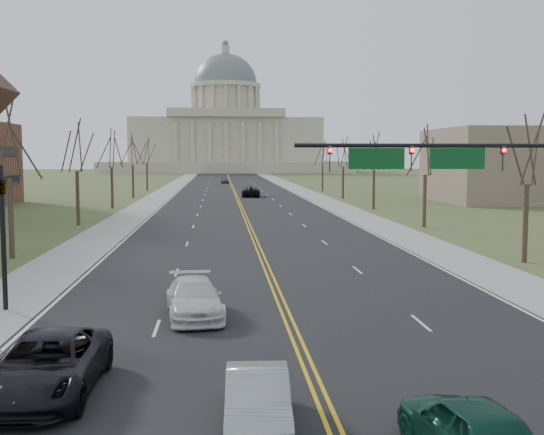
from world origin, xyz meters
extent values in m
plane|color=#4A542A|center=(0.00, 0.00, 0.00)|extent=(600.00, 600.00, 0.00)
cube|color=black|center=(0.00, 110.00, 0.01)|extent=(20.00, 380.00, 0.01)
cube|color=black|center=(0.00, 6.00, 0.01)|extent=(120.00, 14.00, 0.01)
cube|color=gray|center=(-12.00, 110.00, 0.01)|extent=(4.00, 380.00, 0.03)
cube|color=gray|center=(12.00, 110.00, 0.01)|extent=(4.00, 380.00, 0.03)
cube|color=gold|center=(0.00, 110.00, 0.01)|extent=(0.42, 380.00, 0.01)
cube|color=silver|center=(-9.80, 110.00, 0.01)|extent=(0.15, 380.00, 0.01)
cube|color=silver|center=(9.80, 110.00, 0.01)|extent=(0.15, 380.00, 0.01)
cube|color=beige|center=(0.00, 250.00, 2.00)|extent=(90.00, 60.00, 4.00)
cube|color=beige|center=(0.00, 250.00, 12.00)|extent=(70.00, 40.00, 16.00)
cube|color=beige|center=(0.00, 229.50, 21.50)|extent=(42.00, 3.00, 3.00)
cylinder|color=beige|center=(0.00, 250.00, 26.00)|extent=(24.00, 24.00, 12.00)
cylinder|color=beige|center=(0.00, 250.00, 32.80)|extent=(27.00, 27.00, 1.60)
ellipsoid|color=slate|center=(0.00, 250.00, 33.60)|extent=(24.00, 24.00, 22.80)
cylinder|color=beige|center=(0.00, 250.00, 46.50)|extent=(3.20, 3.20, 3.00)
sphere|color=slate|center=(0.00, 250.00, 48.80)|extent=(2.40, 2.40, 2.40)
cylinder|color=black|center=(6.50, 13.50, 6.80)|extent=(12.00, 0.18, 0.18)
imported|color=black|center=(9.50, 13.50, 6.25)|extent=(0.35, 0.40, 1.10)
sphere|color=#FF0C0C|center=(9.50, 13.35, 6.60)|extent=(0.18, 0.18, 0.18)
imported|color=black|center=(5.50, 13.50, 6.25)|extent=(0.35, 0.40, 1.10)
sphere|color=#FF0C0C|center=(5.50, 13.35, 6.60)|extent=(0.18, 0.18, 0.18)
imported|color=black|center=(2.00, 13.50, 6.25)|extent=(0.35, 0.40, 1.10)
sphere|color=#FF0C0C|center=(2.00, 13.35, 6.60)|extent=(0.18, 0.18, 0.18)
cube|color=#0C4C1E|center=(7.50, 13.50, 6.25)|extent=(2.40, 0.12, 0.90)
cube|color=#0C4C1E|center=(4.00, 13.50, 6.25)|extent=(2.40, 0.12, 0.90)
cylinder|color=black|center=(-11.50, 13.50, 3.00)|extent=(0.20, 0.20, 6.00)
imported|color=black|center=(-11.50, 13.50, 5.20)|extent=(0.32, 0.36, 0.99)
cylinder|color=#3E2E24|center=(15.50, 24.00, 2.34)|extent=(0.32, 0.32, 4.68)
cylinder|color=#3E2E24|center=(-15.50, 28.00, 2.48)|extent=(0.32, 0.32, 4.95)
cylinder|color=#3E2E24|center=(15.50, 44.00, 2.34)|extent=(0.32, 0.32, 4.68)
cylinder|color=#3E2E24|center=(-15.50, 48.00, 2.48)|extent=(0.32, 0.32, 4.95)
cylinder|color=#3E2E24|center=(15.50, 64.00, 2.34)|extent=(0.32, 0.32, 4.68)
cylinder|color=#3E2E24|center=(-15.50, 68.00, 2.48)|extent=(0.32, 0.32, 4.95)
cylinder|color=#3E2E24|center=(15.50, 84.00, 2.34)|extent=(0.32, 0.32, 4.68)
cylinder|color=#3E2E24|center=(-15.50, 88.00, 2.48)|extent=(0.32, 0.32, 4.95)
cylinder|color=#3E2E24|center=(15.50, 104.00, 2.34)|extent=(0.32, 0.32, 4.68)
cylinder|color=#3E2E24|center=(-15.50, 108.00, 2.48)|extent=(0.32, 0.32, 4.95)
cube|color=black|center=(-29.45, 74.00, 3.15)|extent=(0.10, 9.80, 1.20)
cube|color=black|center=(-29.45, 74.00, 6.83)|extent=(0.10, 9.80, 1.20)
cube|color=#766754|center=(40.00, 76.00, 5.00)|extent=(25.00, 20.00, 10.00)
imported|color=#0D392A|center=(2.49, -1.76, 0.76)|extent=(2.33, 4.56, 1.49)
imported|color=#94979B|center=(-1.80, 0.32, 0.71)|extent=(1.61, 4.27, 1.39)
imported|color=black|center=(-7.27, 3.15, 0.81)|extent=(2.81, 5.82, 1.60)
imported|color=silver|center=(-3.66, 11.65, 0.76)|extent=(2.63, 5.33, 1.49)
imported|color=black|center=(2.23, 89.31, 0.81)|extent=(3.11, 5.95, 1.60)
imported|color=#55575D|center=(-1.40, 138.82, 0.70)|extent=(1.85, 4.12, 1.38)
camera|label=1|loc=(-2.64, -14.98, 6.40)|focal=45.00mm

